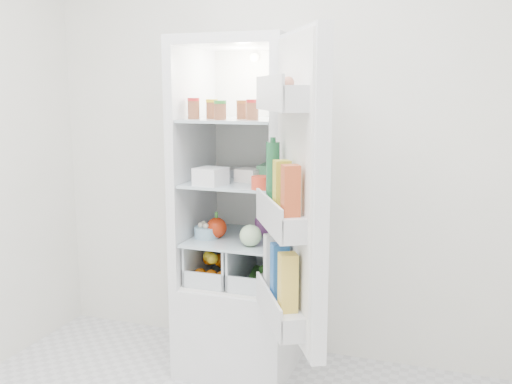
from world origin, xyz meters
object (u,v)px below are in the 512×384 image
at_px(refrigerator, 244,249).
at_px(mushroom_bowl, 207,232).
at_px(red_cabbage, 270,222).
at_px(fridge_door, 295,196).

distance_m(refrigerator, mushroom_bowl, 0.24).
xyz_separation_m(red_cabbage, fridge_door, (0.29, -0.58, 0.26)).
bearing_deg(red_cabbage, refrigerator, 174.57).
relative_size(refrigerator, red_cabbage, 10.83).
bearing_deg(red_cabbage, mushroom_bowl, -158.68).
height_order(refrigerator, red_cabbage, refrigerator).
bearing_deg(refrigerator, fridge_door, -53.06).
bearing_deg(refrigerator, red_cabbage, -5.43).
bearing_deg(mushroom_bowl, fridge_door, -36.71).
distance_m(refrigerator, red_cabbage, 0.23).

